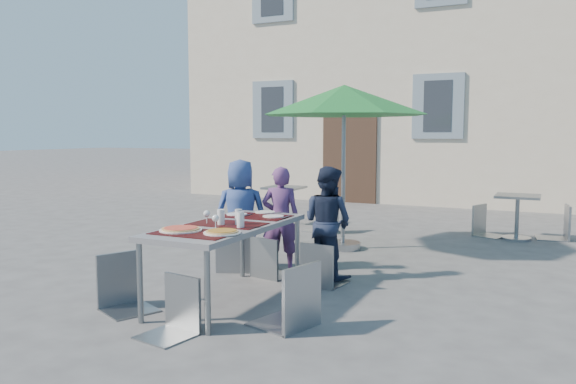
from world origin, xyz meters
The scene contains 23 objects.
ground centered at (0.00, 0.00, 0.00)m, with size 90.00×90.00×0.00m, color #4A4A4D.
building centered at (0.00, 11.50, 4.85)m, with size 13.60×8.20×11.10m.
dining_table centered at (-0.48, -0.44, 0.70)m, with size 0.80×1.85×0.76m.
pizza_near_left centered at (-0.64, -0.95, 0.77)m, with size 0.38×0.38×0.03m.
pizza_near_right centered at (-0.24, -0.92, 0.77)m, with size 0.32×0.32×0.03m.
glassware centered at (-0.40, -0.53, 0.83)m, with size 0.48×0.36×0.15m.
place_settings centered at (-0.49, 0.21, 0.76)m, with size 0.68×0.49×0.01m.
child_0 centered at (-1.03, 0.77, 0.66)m, with size 0.64×0.42×1.31m, color #32498A.
child_1 centered at (-0.55, 0.87, 0.61)m, with size 0.45×0.29×1.23m, color #5F366E.
child_2 centered at (0.06, 0.81, 0.63)m, with size 0.61×0.35×1.25m, color #1A233A.
chair_0 centered at (-1.01, 0.61, 0.59)m, with size 0.58×0.58×1.00m.
chair_1 centered at (-0.52, 0.52, 0.51)m, with size 0.46×0.46×0.87m.
chair_2 centered at (0.14, 0.43, 0.52)m, with size 0.45×0.45×0.89m.
chair_3 centered at (-1.22, -1.06, 0.57)m, with size 0.57×0.57×0.97m.
chair_4 centered at (0.40, -0.86, 0.61)m, with size 0.57×0.57×1.04m.
chair_5 centered at (-0.40, -1.40, 0.51)m, with size 0.45×0.45×0.88m.
patio_umbrella centered at (-0.32, 2.37, 2.04)m, with size 2.29×2.29×2.27m.
cafe_table_0 centered at (-1.98, 3.92, 0.44)m, with size 0.63×0.63×0.68m.
bg_chair_l_0 centered at (-2.43, 3.47, 0.51)m, with size 0.45×0.45×0.88m.
bg_chair_r_0 centered at (-1.03, 3.52, 0.58)m, with size 0.55×0.55×0.99m.
cafe_table_1 centered at (1.85, 4.16, 0.44)m, with size 0.64×0.64×0.68m.
bg_chair_l_1 centered at (1.37, 4.30, 0.54)m, with size 0.54×0.54×0.93m.
bg_chair_r_1 centered at (2.44, 4.45, 0.59)m, with size 0.51×0.50×1.01m.
Camera 1 is at (2.31, -4.97, 1.61)m, focal length 35.00 mm.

